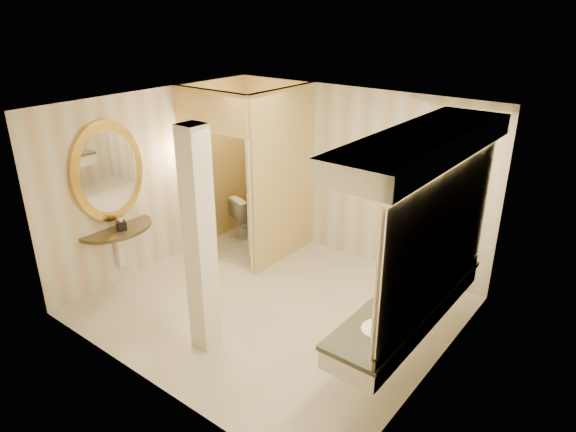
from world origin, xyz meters
name	(u,v)px	position (x,y,z in m)	size (l,w,h in m)	color
floor	(273,305)	(0.00, 0.00, 0.00)	(4.50, 4.50, 0.00)	beige
ceiling	(270,108)	(0.00, 0.00, 2.70)	(4.50, 4.50, 0.00)	white
wall_back	(354,175)	(0.00, 2.00, 1.35)	(4.50, 0.02, 2.70)	beige
wall_front	(142,276)	(0.00, -2.00, 1.35)	(4.50, 0.02, 2.70)	beige
wall_left	(157,180)	(-2.25, 0.00, 1.35)	(0.02, 4.00, 2.70)	beige
wall_right	(441,267)	(2.25, 0.00, 1.35)	(0.02, 4.00, 2.70)	beige
toilet_closet	(254,176)	(-1.14, 0.96, 1.39)	(1.50, 1.55, 2.70)	#E0CD75
wall_sconce	(191,153)	(-1.93, 0.43, 1.73)	(0.14, 0.14, 0.42)	gold
vanity	(418,236)	(1.98, -0.03, 1.63)	(0.75, 2.77, 2.09)	silver
console_shelf	(111,195)	(-2.21, -0.84, 1.35)	(1.10, 1.10, 2.00)	black
pillar	(200,243)	(-0.10, -1.13, 1.35)	(0.27, 0.27, 2.70)	silver
tissue_box	(121,226)	(-2.04, -0.85, 0.94)	(0.13, 0.13, 0.13)	black
toilet	(252,215)	(-1.76, 1.57, 0.37)	(0.41, 0.73, 0.74)	white
soap_bottle_a	(413,279)	(1.86, 0.27, 0.94)	(0.06, 0.06, 0.14)	beige
soap_bottle_b	(411,280)	(1.85, 0.23, 0.94)	(0.10, 0.10, 0.13)	silver
soap_bottle_c	(415,277)	(1.87, 0.26, 0.98)	(0.08, 0.08, 0.21)	#C6B28C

